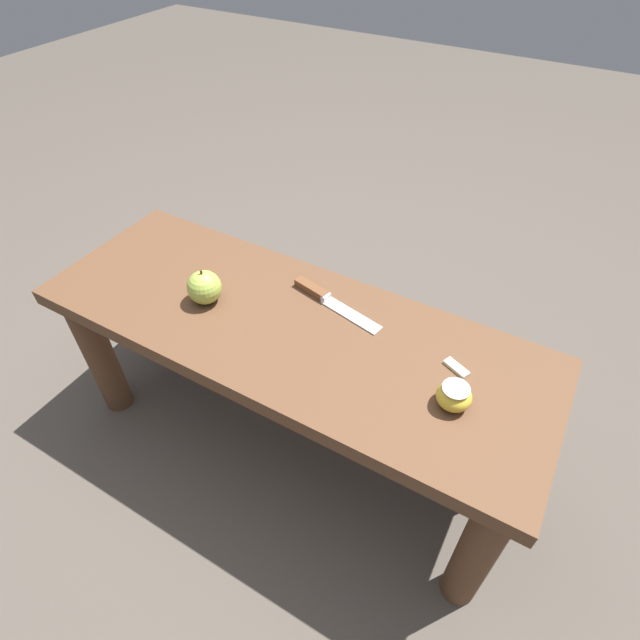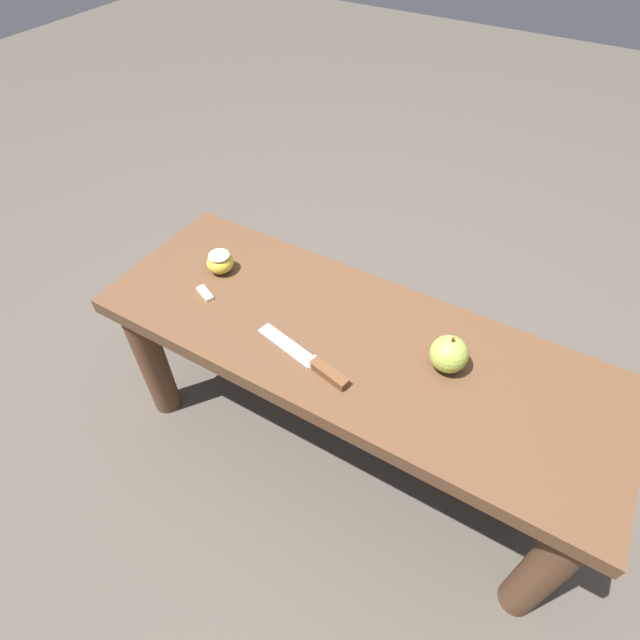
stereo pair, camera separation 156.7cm
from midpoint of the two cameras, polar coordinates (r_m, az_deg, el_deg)
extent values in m
plane|color=#4C443D|center=(1.30, -4.25, -44.55)|extent=(8.00, 8.00, 0.00)
cube|color=brown|center=(0.85, -6.43, -43.62)|extent=(1.21, 0.44, 0.04)
cylinder|color=brown|center=(1.19, 35.65, -45.56)|extent=(0.08, 0.08, 0.43)
cylinder|color=brown|center=(1.26, -23.55, -22.06)|extent=(0.08, 0.08, 0.43)
cylinder|color=brown|center=(1.19, 34.46, -60.80)|extent=(0.08, 0.08, 0.43)
cylinder|color=brown|center=(1.26, -35.56, -31.74)|extent=(0.08, 0.08, 0.43)
cube|color=silver|center=(0.83, 7.26, -41.75)|extent=(0.16, 0.07, 0.00)
cube|color=silver|center=(0.82, 1.70, -38.21)|extent=(0.02, 0.03, 0.02)
cube|color=brown|center=(0.83, -1.33, -36.04)|extent=(0.10, 0.04, 0.02)
sphere|color=#9EB747|center=(0.83, -23.15, -35.57)|extent=(0.08, 0.08, 0.08)
cylinder|color=#4C3319|center=(0.79, -24.20, -34.88)|extent=(0.01, 0.01, 0.01)
ellipsoid|color=gold|center=(0.86, 32.53, -55.38)|extent=(0.07, 0.07, 0.05)
cylinder|color=silver|center=(0.84, 33.60, -55.49)|extent=(0.05, 0.05, 0.00)
cube|color=silver|center=(0.87, 30.47, -49.16)|extent=(0.06, 0.04, 0.01)
camera|label=1|loc=(0.78, 179.45, -45.80)|focal=28.00mm
camera|label=2|loc=(0.78, -0.55, 45.80)|focal=28.00mm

